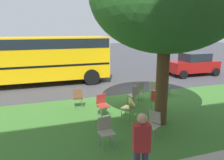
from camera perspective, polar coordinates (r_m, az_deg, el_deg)
ground at (r=12.08m, az=6.21°, el=-3.09°), size 80.00×80.00×0.00m
grass_verge at (r=9.43m, az=14.46°, el=-8.16°), size 48.00×6.00×0.01m
chair_0 at (r=8.61m, az=-2.54°, el=-6.14°), size 0.49×0.49×0.88m
chair_1 at (r=9.90m, az=5.74°, el=-3.62°), size 0.51×0.51×0.88m
chair_2 at (r=7.04m, az=10.56°, el=-10.92°), size 0.57×0.57×0.88m
chair_3 at (r=9.30m, az=11.54°, el=-4.93°), size 0.56×0.55×0.88m
chair_4 at (r=11.70m, az=13.46°, el=-1.29°), size 0.59×0.59×0.88m
chair_5 at (r=10.69m, az=7.11°, el=-2.38°), size 0.46×0.46×0.88m
chair_6 at (r=9.59m, az=-8.96°, el=-4.27°), size 0.44×0.45×0.88m
chair_7 at (r=8.35m, az=4.54°, el=-6.80°), size 0.58×0.59×0.88m
chair_8 at (r=6.52m, az=-1.65°, el=-12.74°), size 0.45×0.45×0.88m
chair_9 at (r=10.88m, az=10.75°, el=-2.24°), size 0.59×0.59×0.88m
parked_car at (r=17.29m, az=20.36°, el=3.93°), size 3.70×1.92×1.65m
school_bus at (r=14.19m, az=-22.64°, el=5.66°), size 10.40×2.80×2.88m
pedestrian_1 at (r=4.87m, az=7.64°, el=-17.00°), size 0.40×0.28×1.69m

